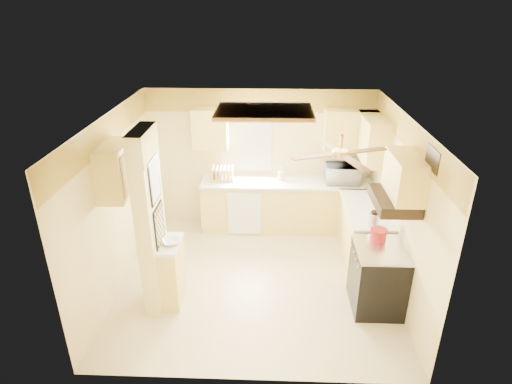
{
  "coord_description": "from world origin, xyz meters",
  "views": [
    {
      "loc": [
        0.21,
        -5.38,
        3.93
      ],
      "look_at": [
        -0.01,
        0.35,
        1.29
      ],
      "focal_mm": 30.0,
      "sensor_mm": 36.0,
      "label": 1
    }
  ],
  "objects_px": {
    "microwave": "(343,174)",
    "stove": "(377,277)",
    "bowl": "(171,242)",
    "kettle": "(374,219)",
    "dutch_oven": "(378,234)"
  },
  "relations": [
    {
      "from": "stove",
      "to": "bowl",
      "type": "height_order",
      "value": "bowl"
    },
    {
      "from": "stove",
      "to": "bowl",
      "type": "relative_size",
      "value": 3.86
    },
    {
      "from": "stove",
      "to": "microwave",
      "type": "height_order",
      "value": "microwave"
    },
    {
      "from": "stove",
      "to": "microwave",
      "type": "xyz_separation_m",
      "value": [
        -0.21,
        2.12,
        0.64
      ]
    },
    {
      "from": "stove",
      "to": "kettle",
      "type": "bearing_deg",
      "value": 89.08
    },
    {
      "from": "bowl",
      "to": "dutch_oven",
      "type": "xyz_separation_m",
      "value": [
        2.77,
        0.26,
        0.02
      ]
    },
    {
      "from": "bowl",
      "to": "dutch_oven",
      "type": "bearing_deg",
      "value": 5.3
    },
    {
      "from": "kettle",
      "to": "stove",
      "type": "bearing_deg",
      "value": -90.92
    },
    {
      "from": "bowl",
      "to": "stove",
      "type": "bearing_deg",
      "value": 0.28
    },
    {
      "from": "bowl",
      "to": "dutch_oven",
      "type": "height_order",
      "value": "dutch_oven"
    },
    {
      "from": "microwave",
      "to": "stove",
      "type": "bearing_deg",
      "value": 98.75
    },
    {
      "from": "dutch_oven",
      "to": "bowl",
      "type": "bearing_deg",
      "value": -174.7
    },
    {
      "from": "dutch_oven",
      "to": "kettle",
      "type": "relative_size",
      "value": 1.0
    },
    {
      "from": "stove",
      "to": "dutch_oven",
      "type": "distance_m",
      "value": 0.59
    },
    {
      "from": "bowl",
      "to": "kettle",
      "type": "distance_m",
      "value": 2.84
    }
  ]
}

